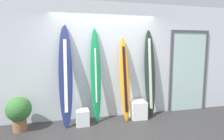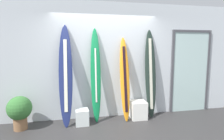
# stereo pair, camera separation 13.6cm
# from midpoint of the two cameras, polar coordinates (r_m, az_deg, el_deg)

# --- Properties ---
(wall_back) EXTENTS (7.20, 0.20, 2.80)m
(wall_back) POSITION_cam_midpoint_polar(r_m,az_deg,el_deg) (4.48, -1.42, 2.98)
(wall_back) COLOR silver
(wall_back) RESTS_ON ground
(surfboard_navy) EXTENTS (0.30, 0.50, 2.23)m
(surfboard_navy) POSITION_cam_midpoint_polar(r_m,az_deg,el_deg) (4.09, -13.51, -1.81)
(surfboard_navy) COLOR navy
(surfboard_navy) RESTS_ON ground
(surfboard_emerald) EXTENTS (0.24, 0.36, 2.17)m
(surfboard_emerald) POSITION_cam_midpoint_polar(r_m,az_deg,el_deg) (4.19, -4.25, -1.66)
(surfboard_emerald) COLOR #127D43
(surfboard_emerald) RESTS_ON ground
(surfboard_sunset) EXTENTS (0.23, 0.45, 1.97)m
(surfboard_sunset) POSITION_cam_midpoint_polar(r_m,az_deg,el_deg) (4.30, 4.96, -2.98)
(surfboard_sunset) COLOR orange
(surfboard_sunset) RESTS_ON ground
(surfboard_charcoal) EXTENTS (0.29, 0.32, 2.16)m
(surfboard_charcoal) POSITION_cam_midpoint_polar(r_m,az_deg,el_deg) (4.58, 12.86, -1.33)
(surfboard_charcoal) COLOR #1F2D26
(surfboard_charcoal) RESTS_ON ground
(display_block_left) EXTENTS (0.37, 0.37, 0.42)m
(display_block_left) POSITION_cam_midpoint_polar(r_m,az_deg,el_deg) (4.57, 9.11, -12.29)
(display_block_left) COLOR white
(display_block_left) RESTS_ON ground
(display_block_center) EXTENTS (0.30, 0.30, 0.34)m
(display_block_center) POSITION_cam_midpoint_polar(r_m,az_deg,el_deg) (4.23, -8.48, -14.48)
(display_block_center) COLOR silver
(display_block_center) RESTS_ON ground
(glass_door) EXTENTS (1.12, 0.06, 2.18)m
(glass_door) POSITION_cam_midpoint_polar(r_m,az_deg,el_deg) (5.30, 24.08, -0.03)
(glass_door) COLOR silver
(glass_door) RESTS_ON ground
(potted_plant) EXTENTS (0.50, 0.50, 0.72)m
(potted_plant) POSITION_cam_midpoint_polar(r_m,az_deg,el_deg) (4.30, -26.32, -11.26)
(potted_plant) COLOR #896140
(potted_plant) RESTS_ON ground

